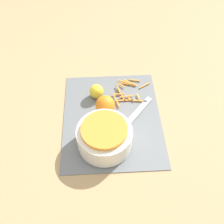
{
  "coord_description": "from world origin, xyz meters",
  "views": [
    {
      "loc": [
        -0.59,
        0.03,
        0.77
      ],
      "look_at": [
        0.0,
        0.0,
        0.04
      ],
      "focal_mm": 42.0,
      "sensor_mm": 36.0,
      "label": 1
    }
  ],
  "objects_px": {
    "bowl_speckled": "(105,136)",
    "orange_left": "(105,105)",
    "knife": "(124,126)",
    "lemon": "(96,91)"
  },
  "relations": [
    {
      "from": "bowl_speckled",
      "to": "orange_left",
      "type": "bearing_deg",
      "value": -3.05
    },
    {
      "from": "knife",
      "to": "orange_left",
      "type": "xyz_separation_m",
      "value": [
        0.08,
        0.06,
        0.03
      ]
    },
    {
      "from": "orange_left",
      "to": "lemon",
      "type": "xyz_separation_m",
      "value": [
        0.08,
        0.03,
        -0.01
      ]
    },
    {
      "from": "knife",
      "to": "lemon",
      "type": "xyz_separation_m",
      "value": [
        0.16,
        0.1,
        0.02
      ]
    },
    {
      "from": "bowl_speckled",
      "to": "lemon",
      "type": "distance_m",
      "value": 0.22
    },
    {
      "from": "bowl_speckled",
      "to": "lemon",
      "type": "xyz_separation_m",
      "value": [
        0.22,
        0.02,
        -0.02
      ]
    },
    {
      "from": "lemon",
      "to": "bowl_speckled",
      "type": "bearing_deg",
      "value": -173.73
    },
    {
      "from": "knife",
      "to": "orange_left",
      "type": "relative_size",
      "value": 2.92
    },
    {
      "from": "bowl_speckled",
      "to": "knife",
      "type": "relative_size",
      "value": 0.87
    },
    {
      "from": "orange_left",
      "to": "knife",
      "type": "bearing_deg",
      "value": -140.24
    }
  ]
}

